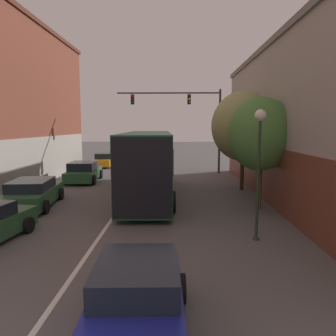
{
  "coord_description": "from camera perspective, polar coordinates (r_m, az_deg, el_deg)",
  "views": [
    {
      "loc": [
        2.72,
        -2.68,
        3.93
      ],
      "look_at": [
        2.33,
        13.55,
        1.85
      ],
      "focal_mm": 35.0,
      "sensor_mm": 36.0,
      "label": 1
    }
  ],
  "objects": [
    {
      "name": "parked_car_left_far",
      "position": [
        32.77,
        -10.85,
        1.41
      ],
      "size": [
        1.98,
        4.61,
        1.34
      ],
      "rotation": [
        0.0,
        0.0,
        1.59
      ],
      "color": "orange",
      "rests_on": "ground_plane"
    },
    {
      "name": "hatchback_foreground",
      "position": [
        6.65,
        -5.46,
        -22.23
      ],
      "size": [
        2.11,
        3.89,
        1.37
      ],
      "rotation": [
        0.0,
        0.0,
        1.61
      ],
      "color": "navy",
      "rests_on": "ground_plane"
    },
    {
      "name": "building_right_storefront",
      "position": [
        19.07,
        25.83,
        7.58
      ],
      "size": [
        6.4,
        23.22,
        8.3
      ],
      "color": "#9E998E",
      "rests_on": "ground_plane"
    },
    {
      "name": "street_lamp",
      "position": [
        11.48,
        15.56,
        2.32
      ],
      "size": [
        0.39,
        0.39,
        4.48
      ],
      "color": "#233323",
      "rests_on": "ground_plane"
    },
    {
      "name": "parked_car_left_near",
      "position": [
        24.06,
        -14.49,
        -0.69
      ],
      "size": [
        2.31,
        4.38,
        1.42
      ],
      "rotation": [
        0.0,
        0.0,
        1.62
      ],
      "color": "#285633",
      "rests_on": "ground_plane"
    },
    {
      "name": "lane_center_line",
      "position": [
        17.67,
        -7.54,
        -5.6
      ],
      "size": [
        0.14,
        40.65,
        0.01
      ],
      "color": "silver",
      "rests_on": "ground_plane"
    },
    {
      "name": "street_tree_near",
      "position": [
        15.98,
        15.86,
        5.66
      ],
      "size": [
        3.13,
        2.82,
        5.28
      ],
      "color": "brown",
      "rests_on": "ground_plane"
    },
    {
      "name": "parked_car_left_distant",
      "position": [
        17.36,
        -22.48,
        -4.12
      ],
      "size": [
        2.53,
        4.79,
        1.36
      ],
      "rotation": [
        0.0,
        0.0,
        1.68
      ],
      "color": "#285633",
      "rests_on": "ground_plane"
    },
    {
      "name": "bus",
      "position": [
        17.99,
        -3.53,
        1.16
      ],
      "size": [
        3.1,
        10.77,
        3.59
      ],
      "rotation": [
        0.0,
        0.0,
        1.61
      ],
      "color": "#145133",
      "rests_on": "ground_plane"
    },
    {
      "name": "traffic_signal_gantry",
      "position": [
        27.37,
        3.81,
        9.58
      ],
      "size": [
        8.54,
        0.36,
        6.93
      ],
      "color": "#333338",
      "rests_on": "ground_plane"
    },
    {
      "name": "street_tree_far",
      "position": [
        20.48,
        12.99,
        7.1
      ],
      "size": [
        3.86,
        3.47,
        6.05
      ],
      "color": "#3D2D1E",
      "rests_on": "ground_plane"
    }
  ]
}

